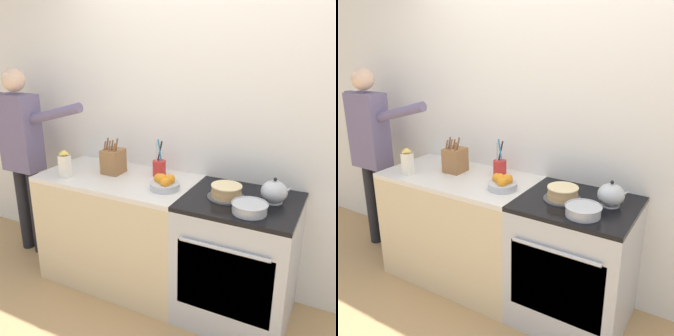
% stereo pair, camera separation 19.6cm
% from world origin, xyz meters
% --- Properties ---
extents(ground_plane, '(16.00, 16.00, 0.00)m').
position_xyz_m(ground_plane, '(0.00, 0.00, 0.00)').
color(ground_plane, tan).
extents(wall_back, '(8.00, 0.04, 2.60)m').
position_xyz_m(wall_back, '(0.00, 0.67, 1.30)').
color(wall_back, silver).
rests_on(wall_back, ground_plane).
extents(counter_cabinet, '(1.21, 0.65, 0.91)m').
position_xyz_m(counter_cabinet, '(-0.69, 0.33, 0.45)').
color(counter_cabinet, beige).
rests_on(counter_cabinet, ground_plane).
extents(stove_range, '(0.76, 0.69, 0.91)m').
position_xyz_m(stove_range, '(0.30, 0.32, 0.45)').
color(stove_range, '#B7BABF').
rests_on(stove_range, ground_plane).
extents(layer_cake, '(0.25, 0.25, 0.09)m').
position_xyz_m(layer_cake, '(0.20, 0.31, 0.95)').
color(layer_cake, '#4C4C51').
rests_on(layer_cake, stove_range).
extents(tea_kettle, '(0.21, 0.17, 0.17)m').
position_xyz_m(tea_kettle, '(0.50, 0.39, 0.98)').
color(tea_kettle, '#B7BABF').
rests_on(tea_kettle, stove_range).
extents(mixing_bowl, '(0.22, 0.22, 0.07)m').
position_xyz_m(mixing_bowl, '(0.40, 0.15, 0.94)').
color(mixing_bowl, '#B7BABF').
rests_on(mixing_bowl, stove_range).
extents(knife_block, '(0.15, 0.16, 0.29)m').
position_xyz_m(knife_block, '(-0.76, 0.38, 1.01)').
color(knife_block, olive).
rests_on(knife_block, counter_cabinet).
extents(utensil_crock, '(0.10, 0.10, 0.30)m').
position_xyz_m(utensil_crock, '(-0.41, 0.49, 0.98)').
color(utensil_crock, red).
rests_on(utensil_crock, counter_cabinet).
extents(fruit_bowl, '(0.21, 0.21, 0.11)m').
position_xyz_m(fruit_bowl, '(-0.24, 0.26, 0.95)').
color(fruit_bowl, '#B7BABF').
rests_on(fruit_bowl, counter_cabinet).
extents(milk_carton, '(0.07, 0.07, 0.22)m').
position_xyz_m(milk_carton, '(-1.03, 0.13, 1.01)').
color(milk_carton, white).
rests_on(milk_carton, counter_cabinet).
extents(person_baker, '(0.94, 0.20, 1.69)m').
position_xyz_m(person_baker, '(-1.69, 0.33, 1.02)').
color(person_baker, black).
rests_on(person_baker, ground_plane).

